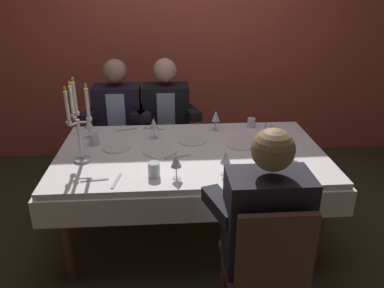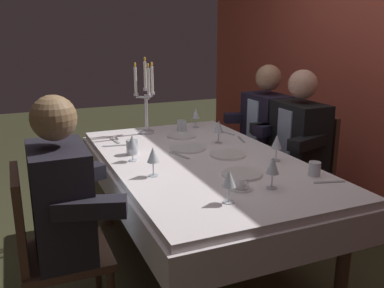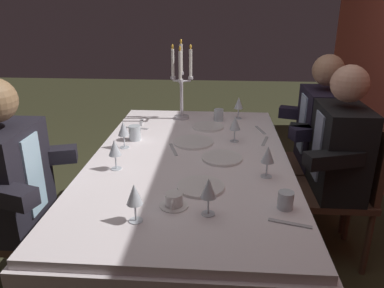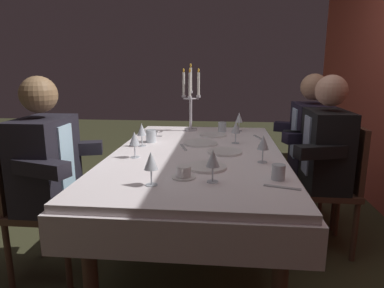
% 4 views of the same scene
% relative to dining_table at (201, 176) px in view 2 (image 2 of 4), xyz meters
% --- Properties ---
extents(ground_plane, '(12.00, 12.00, 0.00)m').
position_rel_dining_table_xyz_m(ground_plane, '(0.00, 0.00, -0.62)').
color(ground_plane, '#383822').
extents(dining_table, '(1.94, 1.14, 0.74)m').
position_rel_dining_table_xyz_m(dining_table, '(0.00, 0.00, 0.00)').
color(dining_table, white).
rests_on(dining_table, ground_plane).
extents(candelabra, '(0.15, 0.17, 0.58)m').
position_rel_dining_table_xyz_m(candelabra, '(-0.74, -0.12, 0.38)').
color(candelabra, silver).
rests_on(candelabra, dining_table).
extents(dinner_plate_0, '(0.23, 0.23, 0.01)m').
position_rel_dining_table_xyz_m(dinner_plate_0, '(0.02, 0.18, 0.13)').
color(dinner_plate_0, white).
rests_on(dinner_plate_0, dining_table).
extents(dinner_plate_1, '(0.22, 0.22, 0.01)m').
position_rel_dining_table_xyz_m(dinner_plate_1, '(-0.54, 0.09, 0.13)').
color(dinner_plate_1, white).
rests_on(dinner_plate_1, dining_table).
extents(dinner_plate_2, '(0.25, 0.25, 0.01)m').
position_rel_dining_table_xyz_m(dinner_plate_2, '(-0.22, 0.01, 0.13)').
color(dinner_plate_2, white).
rests_on(dinner_plate_2, dining_table).
extents(dinner_plate_3, '(0.23, 0.23, 0.01)m').
position_rel_dining_table_xyz_m(dinner_plate_3, '(0.37, 0.08, 0.13)').
color(dinner_plate_3, white).
rests_on(dinner_plate_3, dining_table).
extents(wine_glass_0, '(0.07, 0.07, 0.16)m').
position_rel_dining_table_xyz_m(wine_glass_0, '(-0.77, 0.30, 0.23)').
color(wine_glass_0, silver).
rests_on(wine_glass_0, dining_table).
extents(wine_glass_1, '(0.07, 0.07, 0.16)m').
position_rel_dining_table_xyz_m(wine_glass_1, '(0.60, 0.12, 0.23)').
color(wine_glass_1, silver).
rests_on(wine_glass_1, dining_table).
extents(wine_glass_2, '(0.07, 0.07, 0.16)m').
position_rel_dining_table_xyz_m(wine_glass_2, '(0.19, -0.37, 0.23)').
color(wine_glass_2, silver).
rests_on(wine_glass_2, dining_table).
extents(wine_glass_3, '(0.07, 0.07, 0.16)m').
position_rel_dining_table_xyz_m(wine_glass_3, '(0.68, -0.16, 0.23)').
color(wine_glass_3, silver).
rests_on(wine_glass_3, dining_table).
extents(wine_glass_4, '(0.07, 0.07, 0.16)m').
position_rel_dining_table_xyz_m(wine_glass_4, '(-0.27, 0.26, 0.24)').
color(wine_glass_4, silver).
rests_on(wine_glass_4, dining_table).
extents(wine_glass_5, '(0.07, 0.07, 0.16)m').
position_rel_dining_table_xyz_m(wine_glass_5, '(-0.12, -0.40, 0.24)').
color(wine_glass_5, silver).
rests_on(wine_glass_5, dining_table).
extents(wine_glass_6, '(0.07, 0.07, 0.16)m').
position_rel_dining_table_xyz_m(wine_glass_6, '(0.23, 0.40, 0.23)').
color(wine_glass_6, silver).
rests_on(wine_glass_6, dining_table).
extents(water_tumbler_0, '(0.07, 0.07, 0.09)m').
position_rel_dining_table_xyz_m(water_tumbler_0, '(-0.71, 0.16, 0.16)').
color(water_tumbler_0, silver).
rests_on(water_tumbler_0, dining_table).
extents(water_tumbler_1, '(0.08, 0.08, 0.09)m').
position_rel_dining_table_xyz_m(water_tumbler_1, '(-0.25, -0.37, 0.17)').
color(water_tumbler_1, silver).
rests_on(water_tumbler_1, dining_table).
extents(water_tumbler_2, '(0.07, 0.07, 0.08)m').
position_rel_dining_table_xyz_m(water_tumbler_2, '(0.53, 0.45, 0.16)').
color(water_tumbler_2, silver).
rests_on(water_tumbler_2, dining_table).
extents(coffee_cup_0, '(0.13, 0.12, 0.06)m').
position_rel_dining_table_xyz_m(coffee_cup_0, '(0.55, -0.03, 0.15)').
color(coffee_cup_0, white).
rests_on(coffee_cup_0, dining_table).
extents(knife_0, '(0.05, 0.19, 0.01)m').
position_rel_dining_table_xyz_m(knife_0, '(-0.48, -0.42, 0.12)').
color(knife_0, '#B7B7BC').
rests_on(knife_0, dining_table).
extents(fork_1, '(0.17, 0.06, 0.01)m').
position_rel_dining_table_xyz_m(fork_1, '(-0.28, 0.45, 0.12)').
color(fork_1, '#B7B7BC').
rests_on(fork_1, dining_table).
extents(fork_2, '(0.17, 0.06, 0.01)m').
position_rel_dining_table_xyz_m(fork_2, '(-0.50, 0.44, 0.12)').
color(fork_2, '#B7B7BC').
rests_on(fork_2, dining_table).
extents(fork_3, '(0.07, 0.17, 0.01)m').
position_rel_dining_table_xyz_m(fork_3, '(0.66, 0.45, 0.12)').
color(fork_3, '#B7B7BC').
rests_on(fork_3, dining_table).
extents(knife_4, '(0.19, 0.07, 0.01)m').
position_rel_dining_table_xyz_m(knife_4, '(-0.10, -0.11, 0.12)').
color(knife_4, '#B7B7BC').
rests_on(knife_4, dining_table).
extents(fork_5, '(0.17, 0.04, 0.01)m').
position_rel_dining_table_xyz_m(fork_5, '(-0.62, -0.40, 0.12)').
color(fork_5, '#B7B7BC').
rests_on(fork_5, dining_table).
extents(seated_diner_0, '(0.63, 0.48, 1.24)m').
position_rel_dining_table_xyz_m(seated_diner_0, '(-0.62, 0.89, 0.11)').
color(seated_diner_0, '#523527').
rests_on(seated_diner_0, ground_plane).
extents(seated_diner_1, '(0.63, 0.48, 1.24)m').
position_rel_dining_table_xyz_m(seated_diner_1, '(-0.17, 0.89, 0.11)').
color(seated_diner_1, '#523527').
rests_on(seated_diner_1, ground_plane).
extents(seated_diner_2, '(0.63, 0.48, 1.24)m').
position_rel_dining_table_xyz_m(seated_diner_2, '(0.33, -0.89, 0.11)').
color(seated_diner_2, '#523527').
rests_on(seated_diner_2, ground_plane).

